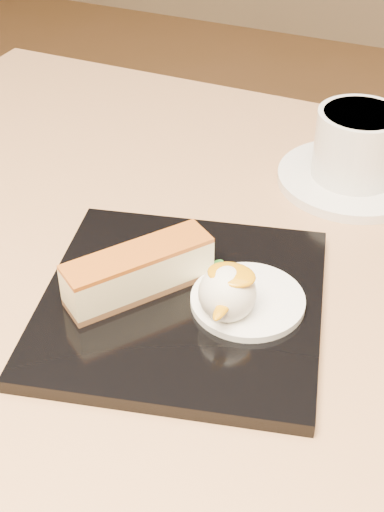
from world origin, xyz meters
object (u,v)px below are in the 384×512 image
at_px(dessert_plate, 182,304).
at_px(ice_cream_scoop, 227,293).
at_px(table, 144,410).
at_px(cheesecake, 139,271).
at_px(saucer, 352,179).
at_px(coffee_cup, 360,144).

relative_size(dessert_plate, ice_cream_scoop, 4.98).
bearing_deg(table, dessert_plate, -11.45).
height_order(dessert_plate, ice_cream_scoop, ice_cream_scoop).
distance_m(dessert_plate, cheesecake, 0.04).
xyz_separation_m(table, dessert_plate, (0.05, -0.01, 0.16)).
height_order(dessert_plate, cheesecake, cheesecake).
bearing_deg(saucer, coffee_cup, -0.66).
relative_size(table, coffee_cup, 7.12).
relative_size(table, dessert_plate, 3.64).
height_order(table, ice_cream_scoop, ice_cream_scoop).
relative_size(cheesecake, coffee_cup, 1.04).
distance_m(table, ice_cream_scoop, 0.21).
xyz_separation_m(dessert_plate, saucer, (0.08, 0.24, -0.00)).
bearing_deg(dessert_plate, table, 168.55).
height_order(cheesecake, coffee_cup, coffee_cup).
bearing_deg(coffee_cup, saucer, 180.00).
height_order(table, cheesecake, cheesecake).
bearing_deg(dessert_plate, ice_cream_scoop, -7.13).
xyz_separation_m(table, cheesecake, (0.01, -0.01, 0.19)).
distance_m(table, coffee_cup, 0.33).
distance_m(dessert_plate, saucer, 0.26).
bearing_deg(ice_cream_scoop, table, 170.55).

